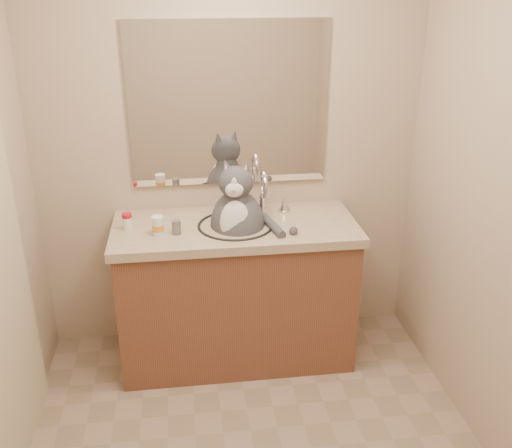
{
  "coord_description": "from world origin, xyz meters",
  "views": [
    {
      "loc": [
        -0.27,
        -1.89,
        2.08
      ],
      "look_at": [
        0.07,
        0.65,
        0.98
      ],
      "focal_mm": 40.0,
      "sensor_mm": 36.0,
      "label": 1
    }
  ],
  "objects": [
    {
      "name": "room",
      "position": [
        0.0,
        0.0,
        1.2
      ],
      "size": [
        2.22,
        2.52,
        2.42
      ],
      "color": "gray",
      "rests_on": "ground"
    },
    {
      "name": "vanity",
      "position": [
        0.0,
        0.96,
        0.44
      ],
      "size": [
        1.34,
        0.59,
        1.12
      ],
      "color": "brown",
      "rests_on": "ground"
    },
    {
      "name": "mirror",
      "position": [
        0.0,
        1.24,
        1.45
      ],
      "size": [
        1.1,
        0.02,
        0.9
      ],
      "primitive_type": "cube",
      "color": "white",
      "rests_on": "room"
    },
    {
      "name": "cat",
      "position": [
        0.01,
        0.94,
        0.88
      ],
      "size": [
        0.41,
        0.41,
        0.59
      ],
      "rotation": [
        0.0,
        0.0,
        -0.21
      ],
      "color": "#444448",
      "rests_on": "vanity"
    },
    {
      "name": "pill_bottle_redcap",
      "position": [
        -0.58,
        0.97,
        0.9
      ],
      "size": [
        0.07,
        0.07,
        0.09
      ],
      "rotation": [
        0.0,
        0.0,
        0.41
      ],
      "color": "white",
      "rests_on": "vanity"
    },
    {
      "name": "pill_bottle_orange",
      "position": [
        -0.41,
        0.88,
        0.9
      ],
      "size": [
        0.08,
        0.08,
        0.1
      ],
      "rotation": [
        0.0,
        0.0,
        -0.31
      ],
      "color": "white",
      "rests_on": "vanity"
    },
    {
      "name": "grey_canister",
      "position": [
        -0.32,
        0.88,
        0.89
      ],
      "size": [
        0.05,
        0.05,
        0.08
      ],
      "rotation": [
        0.0,
        0.0,
        0.16
      ],
      "color": "slate",
      "rests_on": "vanity"
    }
  ]
}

